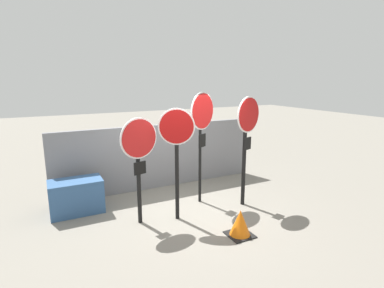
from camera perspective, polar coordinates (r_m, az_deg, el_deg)
ground_plane at (r=6.78m, az=-1.02°, el=-12.46°), size 40.00×40.00×0.00m
fence_back at (r=7.95m, az=-6.32°, el=-2.33°), size 5.39×0.12×1.68m
stop_sign_0 at (r=5.79m, az=-10.09°, el=-1.38°), size 0.77×0.23×2.14m
stop_sign_1 at (r=5.84m, az=-2.93°, el=0.32°), size 0.67×0.30×2.30m
stop_sign_2 at (r=6.67m, az=1.91°, el=4.19°), size 0.76×0.39×2.56m
stop_sign_3 at (r=6.65m, az=10.42°, el=2.45°), size 0.75×0.29×2.48m
traffic_cone_0 at (r=5.76m, az=9.17°, el=-14.63°), size 0.46×0.46×0.50m
storage_crate at (r=6.99m, az=-21.17°, el=-9.29°), size 1.09×0.63×0.73m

